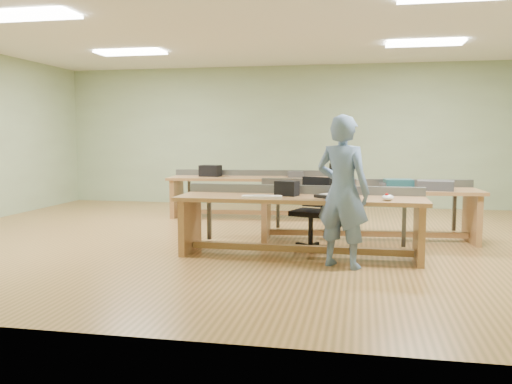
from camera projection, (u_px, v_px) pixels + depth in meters
floor at (252, 239)px, 7.92m from camera, size 10.00×10.00×0.00m
ceiling at (252, 29)px, 7.62m from camera, size 10.00×10.00×0.00m
wall_back at (289, 136)px, 11.68m from camera, size 10.00×0.04×3.00m
wall_front at (141, 135)px, 3.87m from camera, size 10.00×0.04×3.00m
fluor_panels at (252, 31)px, 7.62m from camera, size 6.20×3.50×0.03m
workbench_front at (300, 211)px, 6.74m from camera, size 3.06×0.84×0.86m
workbench_mid at (367, 201)px, 7.79m from camera, size 3.17×1.11×0.86m
workbench_back at (252, 187)px, 9.99m from camera, size 3.10×1.04×0.86m
person at (343, 192)px, 6.12m from camera, size 0.74×0.63×1.74m
laptop_base at (332, 196)px, 6.55m from camera, size 0.45×0.44×0.04m
laptop_screen at (340, 175)px, 6.61m from camera, size 0.28×0.23×0.27m
keyboard at (262, 197)px, 6.55m from camera, size 0.49×0.21×0.03m
trackball_mouse at (388, 198)px, 6.28m from camera, size 0.15×0.17×0.07m
camera_bag at (287, 188)px, 6.78m from camera, size 0.31×0.25×0.19m
task_chair at (312, 223)px, 7.18m from camera, size 0.65×0.65×0.95m
parts_bin_teal at (399, 184)px, 7.72m from camera, size 0.42×0.33×0.13m
parts_bin_grey at (436, 185)px, 7.50m from camera, size 0.53×0.38×0.13m
mug at (383, 186)px, 7.65m from camera, size 0.12×0.12×0.09m
drinks_can at (359, 184)px, 7.82m from camera, size 0.09×0.09×0.12m
storage_box_back at (210, 171)px, 10.09m from camera, size 0.40×0.31×0.21m
tray_back at (296, 174)px, 9.88m from camera, size 0.29×0.22×0.11m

